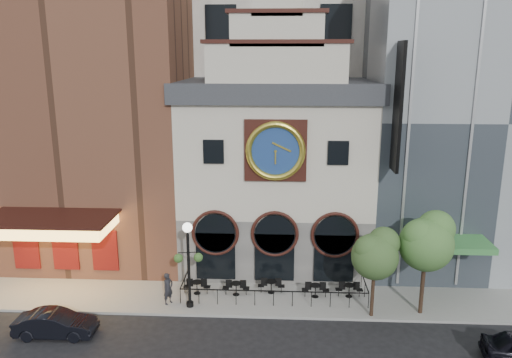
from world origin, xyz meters
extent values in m
plane|color=black|center=(0.00, 0.00, 0.00)|extent=(120.00, 120.00, 0.00)
cube|color=gray|center=(0.00, 2.50, 0.07)|extent=(44.00, 5.00, 0.15)
cube|color=#605E5B|center=(0.00, 8.00, 2.15)|extent=(12.00, 8.00, 4.00)
cube|color=silver|center=(0.00, 8.00, 7.65)|extent=(12.00, 8.00, 7.00)
cube|color=#2D3035|center=(0.00, 8.00, 11.75)|extent=(12.60, 8.60, 1.20)
cube|color=black|center=(0.00, 3.92, 8.55)|extent=(3.60, 0.25, 3.60)
cylinder|color=navy|center=(0.00, 3.78, 8.55)|extent=(3.10, 0.12, 3.10)
torus|color=gold|center=(0.00, 3.70, 8.55)|extent=(3.46, 0.36, 3.46)
cube|color=brown|center=(-13.00, 10.00, 12.65)|extent=(14.00, 12.00, 25.00)
cube|color=#FFBF59|center=(-13.00, 2.30, 4.35)|extent=(7.00, 3.40, 0.70)
cube|color=black|center=(-13.00, 2.30, 4.80)|extent=(7.40, 3.80, 0.15)
cube|color=#64100D|center=(-13.00, 3.95, 2.15)|extent=(5.60, 0.15, 2.60)
cube|color=gray|center=(13.00, 10.00, 10.15)|extent=(14.00, 12.00, 20.00)
cube|color=#3F8B44|center=(10.00, 2.80, 3.45)|extent=(4.50, 2.40, 0.35)
cube|color=black|center=(6.60, 3.00, 11.15)|extent=(0.18, 1.60, 7.00)
cylinder|color=black|center=(-4.56, 2.44, 0.89)|extent=(0.68, 0.68, 0.03)
cylinder|color=black|center=(-4.56, 2.44, 0.52)|extent=(0.06, 0.06, 0.72)
cylinder|color=black|center=(-2.23, 2.40, 0.89)|extent=(0.68, 0.68, 0.03)
cylinder|color=black|center=(-2.23, 2.40, 0.52)|extent=(0.06, 0.06, 0.72)
cylinder|color=black|center=(-0.16, 2.76, 0.89)|extent=(0.68, 0.68, 0.03)
cylinder|color=black|center=(-0.16, 2.76, 0.52)|extent=(0.06, 0.06, 0.72)
cylinder|color=black|center=(2.42, 2.38, 0.89)|extent=(0.68, 0.68, 0.03)
cylinder|color=black|center=(2.42, 2.38, 0.52)|extent=(0.06, 0.06, 0.72)
cylinder|color=black|center=(4.39, 2.51, 0.89)|extent=(0.68, 0.68, 0.03)
cylinder|color=black|center=(4.39, 2.51, 0.52)|extent=(0.06, 0.06, 0.72)
imported|color=black|center=(-11.02, -2.20, 0.67)|extent=(4.09, 1.52, 1.34)
imported|color=black|center=(-5.97, 1.17, 1.07)|extent=(0.74, 0.81, 1.85)
cylinder|color=black|center=(-4.70, 0.89, 2.41)|extent=(0.16, 0.16, 4.52)
cylinder|color=black|center=(-4.70, 0.89, 0.29)|extent=(0.40, 0.40, 0.27)
sphere|color=white|center=(-4.70, 0.89, 4.85)|extent=(0.54, 0.54, 0.54)
sphere|color=#2A5823|center=(-5.23, 0.80, 3.09)|extent=(0.51, 0.51, 0.51)
sphere|color=#2A5823|center=(-4.16, 0.98, 3.09)|extent=(0.51, 0.51, 0.51)
cylinder|color=#382619|center=(5.33, 0.40, 1.49)|extent=(0.19, 0.19, 2.67)
sphere|color=#315321|center=(5.33, 0.40, 3.59)|extent=(2.48, 2.48, 2.48)
sphere|color=#315321|center=(5.81, 0.69, 4.25)|extent=(1.72, 1.72, 1.72)
sphere|color=#315321|center=(4.95, 0.21, 4.06)|extent=(1.53, 1.53, 1.53)
cylinder|color=#382619|center=(8.08, 0.85, 1.70)|extent=(0.22, 0.22, 3.11)
sphere|color=#3C6B2A|center=(8.08, 0.85, 4.15)|extent=(2.89, 2.89, 2.89)
sphere|color=#3C6B2A|center=(8.63, 1.19, 4.92)|extent=(2.00, 2.00, 2.00)
sphere|color=#3C6B2A|center=(7.63, 0.63, 4.70)|extent=(1.78, 1.78, 1.78)
camera|label=1|loc=(0.31, -24.38, 13.97)|focal=35.00mm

